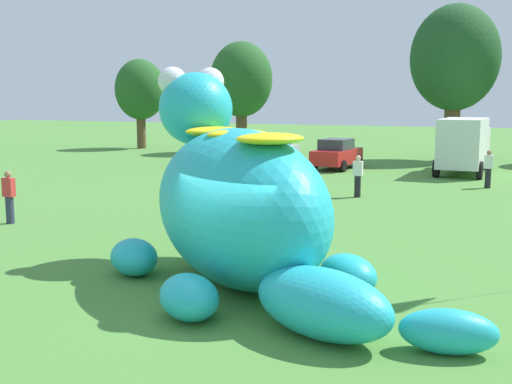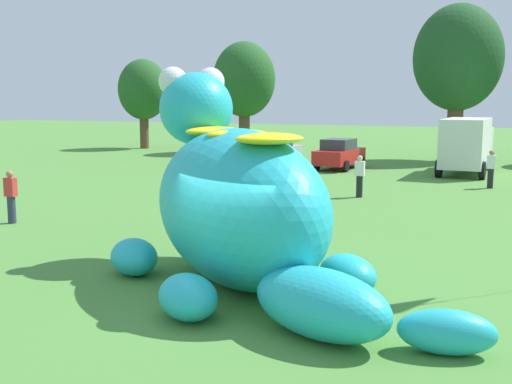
% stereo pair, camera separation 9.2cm
% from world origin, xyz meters
% --- Properties ---
extents(ground_plane, '(160.00, 160.00, 0.00)m').
position_xyz_m(ground_plane, '(0.00, 0.00, 0.00)').
color(ground_plane, '#4C8438').
extents(giant_inflatable_creature, '(8.81, 6.82, 4.78)m').
position_xyz_m(giant_inflatable_creature, '(-0.36, 1.24, 1.75)').
color(giant_inflatable_creature, '#23B2C6').
rests_on(giant_inflatable_creature, ground).
extents(car_green, '(2.32, 4.28, 1.72)m').
position_xyz_m(car_green, '(-12.32, 24.23, 0.86)').
color(car_green, '#1E7238').
rests_on(car_green, ground).
extents(car_silver, '(2.24, 4.24, 1.72)m').
position_xyz_m(car_silver, '(-8.32, 24.24, 0.86)').
color(car_silver, '#B7BABF').
rests_on(car_silver, ground).
extents(car_red, '(2.26, 4.25, 1.72)m').
position_xyz_m(car_red, '(-4.28, 23.80, 0.86)').
color(car_red, red).
rests_on(car_red, ground).
extents(box_truck, '(2.61, 6.49, 2.95)m').
position_xyz_m(box_truck, '(2.57, 24.38, 1.60)').
color(box_truck, silver).
rests_on(box_truck, ground).
extents(tree_far_left, '(3.97, 3.97, 7.05)m').
position_xyz_m(tree_far_left, '(-22.64, 32.21, 4.61)').
color(tree_far_left, brown).
rests_on(tree_far_left, ground).
extents(tree_left, '(4.55, 4.55, 8.08)m').
position_xyz_m(tree_left, '(-13.71, 31.80, 5.29)').
color(tree_left, brown).
rests_on(tree_left, ground).
extents(tree_mid_left, '(5.55, 5.55, 9.85)m').
position_xyz_m(tree_mid_left, '(1.25, 31.26, 6.44)').
color(tree_mid_left, brown).
rests_on(tree_mid_left, ground).
extents(spectator_near_inflatable, '(0.38, 0.26, 1.71)m').
position_xyz_m(spectator_near_inflatable, '(4.02, 18.90, 0.85)').
color(spectator_near_inflatable, black).
rests_on(spectator_near_inflatable, ground).
extents(spectator_mid_field, '(0.38, 0.26, 1.71)m').
position_xyz_m(spectator_mid_field, '(-0.79, 14.11, 0.85)').
color(spectator_mid_field, black).
rests_on(spectator_mid_field, ground).
extents(spectator_by_cars, '(0.38, 0.26, 1.71)m').
position_xyz_m(spectator_by_cars, '(-9.88, 4.48, 0.85)').
color(spectator_by_cars, '#2D334C').
rests_on(spectator_by_cars, ground).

